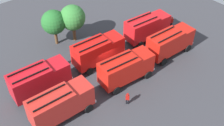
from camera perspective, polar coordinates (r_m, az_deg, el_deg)
The scene contains 15 objects.
ground_plane at distance 36.30m, azimuth -0.00°, elevation -1.67°, with size 54.04×54.04×0.00m, color #38383D.
fire_truck_0 at distance 30.04m, azimuth -10.58°, elevation -8.23°, with size 7.26×2.89×3.88m.
fire_truck_1 at distance 33.56m, azimuth 2.92°, elevation -1.04°, with size 7.37×3.23×3.88m.
fire_truck_2 at distance 38.56m, azimuth 12.00°, elevation 4.34°, with size 7.27×2.93×3.88m.
fire_truck_3 at distance 33.20m, azimuth -14.81°, elevation -3.23°, with size 7.28×2.96×3.88m.
fire_truck_4 at distance 36.23m, azimuth -2.91°, elevation 2.62°, with size 7.29×2.98×3.88m.
fire_truck_5 at distance 41.11m, azimuth 7.30°, elevation 7.47°, with size 7.34×3.12×3.88m.
firefighter_0 at distance 31.73m, azimuth 3.23°, elevation -7.34°, with size 0.46×0.47×1.63m.
firefighter_1 at distance 45.11m, azimuth 12.28°, elevation 8.38°, with size 0.47×0.34×1.79m.
firefighter_2 at distance 36.82m, azimuth -11.40°, elevation 0.15°, with size 0.45×0.48×1.78m.
tree_0 at distance 39.85m, azimuth -12.01°, elevation 8.27°, with size 3.50×3.50×5.43m.
tree_1 at distance 40.04m, azimuth -8.19°, elevation 9.28°, with size 3.69×3.69×5.73m.
traffic_cone_0 at distance 44.38m, azimuth 5.40°, elevation 7.61°, with size 0.51×0.51×0.72m, color #F2600C.
traffic_cone_1 at distance 34.26m, azimuth -6.80°, elevation -4.52°, with size 0.43×0.43×0.62m, color #F2600C.
traffic_cone_2 at distance 44.31m, azimuth 6.63°, elevation 7.36°, with size 0.43×0.43×0.61m, color #F2600C.
Camera 1 is at (-16.95, -20.78, 24.48)m, focal length 44.04 mm.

